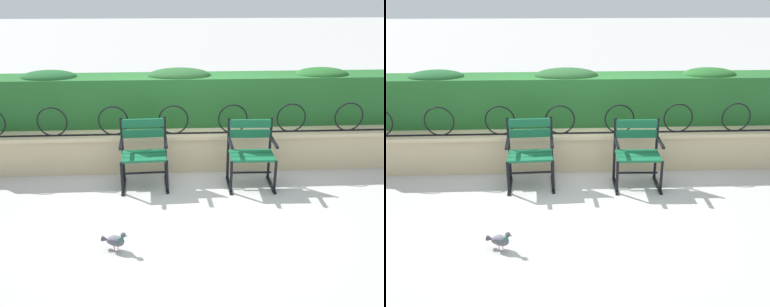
{
  "view_description": "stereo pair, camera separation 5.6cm",
  "coord_description": "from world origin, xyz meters",
  "views": [
    {
      "loc": [
        -0.28,
        -4.81,
        2.53
      ],
      "look_at": [
        0.0,
        0.13,
        0.55
      ],
      "focal_mm": 39.92,
      "sensor_mm": 36.0,
      "label": 1
    },
    {
      "loc": [
        -0.23,
        -4.81,
        2.53
      ],
      "look_at": [
        0.0,
        0.13,
        0.55
      ],
      "focal_mm": 39.92,
      "sensor_mm": 36.0,
      "label": 2
    }
  ],
  "objects": [
    {
      "name": "ground_plane",
      "position": [
        0.0,
        0.0,
        0.0
      ],
      "size": [
        60.0,
        60.0,
        0.0
      ],
      "primitive_type": "plane",
      "color": "#ADADA8"
    },
    {
      "name": "iron_arch_fence",
      "position": [
        -0.19,
        0.87,
        0.74
      ],
      "size": [
        6.34,
        0.02,
        0.42
      ],
      "color": "black",
      "rests_on": "stone_wall"
    },
    {
      "name": "pigeon_near_chairs",
      "position": [
        -0.85,
        -1.1,
        0.11
      ],
      "size": [
        0.28,
        0.17,
        0.22
      ],
      "color": "#5B5B66",
      "rests_on": "ground"
    },
    {
      "name": "park_chair_right",
      "position": [
        0.79,
        0.36,
        0.47
      ],
      "size": [
        0.62,
        0.54,
        0.88
      ],
      "color": "#145B38",
      "rests_on": "ground"
    },
    {
      "name": "hedge_row",
      "position": [
        -0.0,
        1.41,
        0.94
      ],
      "size": [
        6.73,
        0.58,
        0.83
      ],
      "color": "#236028",
      "rests_on": "stone_wall"
    },
    {
      "name": "stone_wall",
      "position": [
        0.0,
        0.95,
        0.28
      ],
      "size": [
        6.87,
        0.41,
        0.55
      ],
      "color": "#C6B289",
      "rests_on": "ground"
    },
    {
      "name": "park_chair_left",
      "position": [
        -0.62,
        0.43,
        0.47
      ],
      "size": [
        0.64,
        0.55,
        0.89
      ],
      "color": "#145B38",
      "rests_on": "ground"
    }
  ]
}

